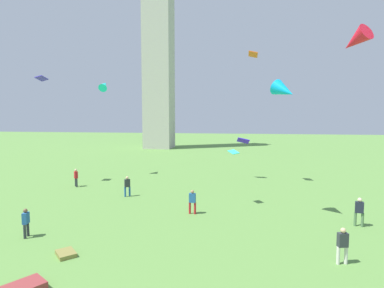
% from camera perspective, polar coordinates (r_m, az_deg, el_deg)
% --- Properties ---
extents(monument_obelisk, '(5.77, 5.77, 49.36)m').
position_cam_1_polar(monument_obelisk, '(69.55, -6.28, 19.95)').
color(monument_obelisk, '#B7B2A8').
rests_on(monument_obelisk, ground_plane).
extents(person_0, '(0.52, 0.29, 1.70)m').
position_cam_1_polar(person_0, '(21.70, 0.07, -10.45)').
color(person_0, red).
rests_on(person_0, ground_plane).
extents(person_1, '(0.55, 0.37, 1.80)m').
position_cam_1_polar(person_1, '(21.91, 28.69, -10.76)').
color(person_1, '#51754C').
rests_on(person_1, ground_plane).
extents(person_2, '(0.33, 0.50, 1.65)m').
position_cam_1_polar(person_2, '(20.01, -28.53, -12.50)').
color(person_2, '#2D3338').
rests_on(person_2, ground_plane).
extents(person_3, '(0.51, 0.51, 1.74)m').
position_cam_1_polar(person_3, '(31.90, -20.79, -5.71)').
color(person_3, '#2D3338').
rests_on(person_3, ground_plane).
extents(person_4, '(0.52, 0.47, 1.74)m').
position_cam_1_polar(person_4, '(26.82, -11.96, -7.50)').
color(person_4, '#235693').
rests_on(person_4, ground_plane).
extents(person_5, '(0.52, 0.36, 1.72)m').
position_cam_1_polar(person_5, '(16.29, 26.23, -16.30)').
color(person_5, silver).
rests_on(person_5, ground_plane).
extents(kite_flying_0, '(2.60, 2.84, 2.21)m').
position_cam_1_polar(kite_flying_0, '(28.43, 28.17, 16.66)').
color(kite_flying_0, red).
extents(kite_flying_1, '(1.15, 1.76, 1.52)m').
position_cam_1_polar(kite_flying_1, '(36.29, -16.02, 10.44)').
color(kite_flying_1, '#19E0E2').
extents(kite_flying_2, '(0.78, 1.14, 0.49)m').
position_cam_1_polar(kite_flying_2, '(34.04, -26.21, 10.91)').
color(kite_flying_2, '#3E2ACC').
extents(kite_flying_3, '(1.96, 2.00, 1.54)m').
position_cam_1_polar(kite_flying_3, '(20.70, 16.81, 9.50)').
color(kite_flying_3, '#0BA7EC').
extents(kite_flying_4, '(0.87, 1.30, 0.52)m').
position_cam_1_polar(kite_flying_4, '(31.33, 11.31, 16.06)').
color(kite_flying_4, '#E2551D').
extents(kite_flying_5, '(0.93, 0.98, 0.30)m').
position_cam_1_polar(kite_flying_5, '(23.48, 7.73, -1.47)').
color(kite_flying_5, '#32EFD0').
extents(kite_flying_6, '(1.42, 0.90, 0.78)m').
position_cam_1_polar(kite_flying_6, '(33.60, 9.51, 0.61)').
color(kite_flying_6, '#381ADB').
extents(kite_bundle_0, '(1.33, 1.32, 0.20)m').
position_cam_1_polar(kite_bundle_0, '(17.06, -22.42, -18.33)').
color(kite_bundle_0, olive).
rests_on(kite_bundle_0, ground_plane).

